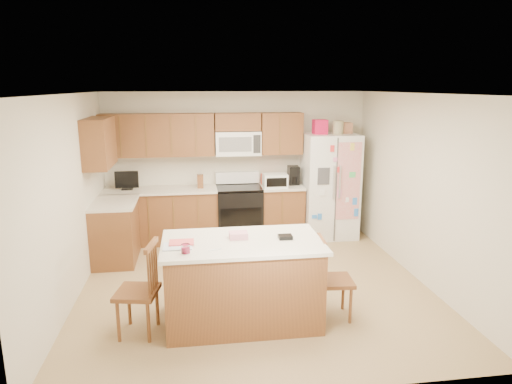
{
  "coord_description": "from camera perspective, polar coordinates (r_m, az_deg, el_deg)",
  "views": [
    {
      "loc": [
        -0.77,
        -5.59,
        2.59
      ],
      "look_at": [
        0.07,
        0.35,
        1.19
      ],
      "focal_mm": 32.0,
      "sensor_mm": 36.0,
      "label": 1
    }
  ],
  "objects": [
    {
      "name": "island",
      "position": [
        5.16,
        -1.71,
        -11.03
      ],
      "size": [
        1.74,
        1.01,
        1.04
      ],
      "color": "brown",
      "rests_on": "ground"
    },
    {
      "name": "stove",
      "position": [
        7.86,
        -2.12,
        -2.5
      ],
      "size": [
        0.76,
        0.65,
        1.13
      ],
      "color": "black",
      "rests_on": "ground"
    },
    {
      "name": "cabinetry",
      "position": [
        7.58,
        -9.44,
        0.17
      ],
      "size": [
        3.36,
        1.56,
        2.15
      ],
      "color": "brown",
      "rests_on": "ground"
    },
    {
      "name": "windsor_chair_back",
      "position": [
        5.79,
        -2.56,
        -8.87
      ],
      "size": [
        0.46,
        0.45,
        0.9
      ],
      "color": "brown",
      "rests_on": "ground"
    },
    {
      "name": "windsor_chair_left",
      "position": [
        5.06,
        -14.36,
        -11.93
      ],
      "size": [
        0.49,
        0.51,
        1.02
      ],
      "color": "brown",
      "rests_on": "ground"
    },
    {
      "name": "ground",
      "position": [
        6.21,
        -0.19,
        -11.52
      ],
      "size": [
        4.5,
        4.5,
        0.0
      ],
      "primitive_type": "plane",
      "color": "#94764A",
      "rests_on": "ground"
    },
    {
      "name": "room_shell",
      "position": [
        5.76,
        -0.2,
        1.61
      ],
      "size": [
        4.6,
        4.6,
        2.52
      ],
      "color": "beige",
      "rests_on": "ground"
    },
    {
      "name": "windsor_chair_right",
      "position": [
        5.33,
        9.56,
        -10.78
      ],
      "size": [
        0.42,
        0.44,
        0.95
      ],
      "color": "brown",
      "rests_on": "ground"
    },
    {
      "name": "refrigerator",
      "position": [
        8.0,
        9.15,
        0.92
      ],
      "size": [
        0.9,
        0.79,
        2.04
      ],
      "color": "white",
      "rests_on": "ground"
    }
  ]
}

